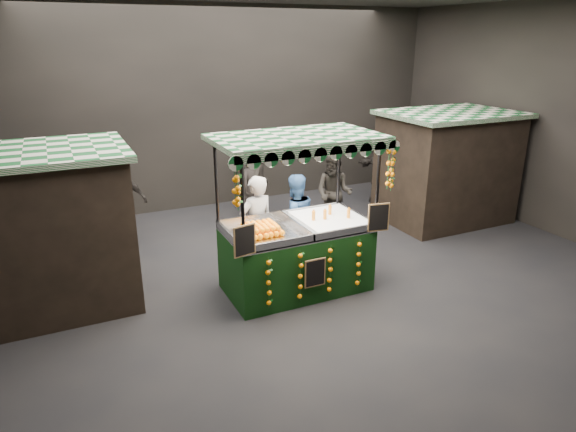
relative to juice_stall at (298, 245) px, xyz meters
name	(u,v)px	position (x,y,z in m)	size (l,w,h in m)	color
ground	(310,278)	(0.41, 0.29, -0.85)	(12.00, 12.00, 0.00)	black
market_hall	(313,91)	(0.41, 0.29, 2.54)	(12.10, 10.10, 5.05)	black
neighbour_stall_left	(37,231)	(-3.99, 1.29, 0.46)	(3.00, 2.20, 2.60)	black
neighbour_stall_right	(446,167)	(4.81, 1.79, 0.46)	(3.00, 2.20, 2.60)	black
juice_stall	(298,245)	(0.00, 0.00, 0.00)	(2.82, 1.66, 2.73)	black
vendor_grey	(257,227)	(-0.42, 0.84, 0.11)	(0.78, 0.59, 1.91)	gray
vendor_blue	(294,220)	(0.43, 1.02, 0.05)	(0.89, 0.70, 1.80)	navy
shopper_0	(252,188)	(0.60, 3.70, -0.04)	(0.69, 0.58, 1.62)	black
shopper_1	(334,193)	(2.01, 2.24, 0.05)	(1.09, 1.10, 1.79)	black
shopper_2	(122,200)	(-2.39, 3.69, 0.05)	(1.14, 0.85, 1.80)	#2B2623
shopper_3	(262,178)	(0.94, 3.89, 0.12)	(1.24, 1.44, 1.93)	#2A2622
shopper_4	(53,212)	(-3.76, 3.70, -0.01)	(0.95, 0.78, 1.68)	#2A2522
shopper_5	(381,170)	(4.19, 3.50, 0.05)	(1.09, 1.73, 1.79)	#2C2724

